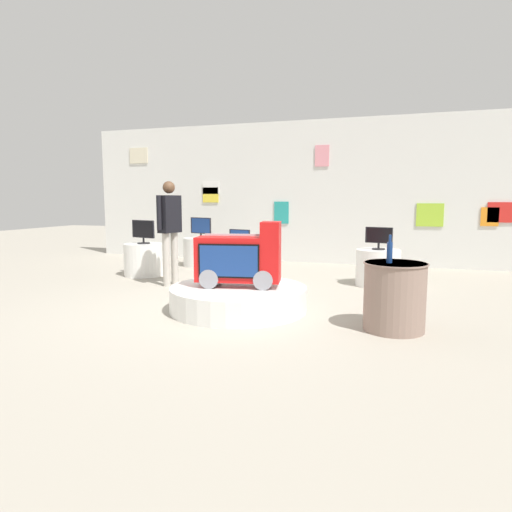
{
  "coord_description": "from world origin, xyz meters",
  "views": [
    {
      "loc": [
        2.39,
        -5.34,
        1.44
      ],
      "look_at": [
        0.48,
        0.41,
        0.67
      ],
      "focal_mm": 31.5,
      "sensor_mm": 36.0,
      "label": 1
    }
  ],
  "objects_px": {
    "display_pedestal_center_rear": "(378,268)",
    "main_display_pedestal": "(238,298)",
    "novelty_firetruck_tv": "(240,261)",
    "tv_on_right_rear": "(240,239)",
    "display_pedestal_left_rear": "(201,252)",
    "display_pedestal_far_right": "(144,260)",
    "tv_on_far_right": "(143,231)",
    "tv_on_left_rear": "(201,226)",
    "side_table_round": "(394,296)",
    "bottle_on_side_table": "(390,252)",
    "shopper_browsing_near_truck": "(170,225)",
    "display_pedestal_right_rear": "(240,266)",
    "tv_on_center_rear": "(379,237)"
  },
  "relations": [
    {
      "from": "tv_on_center_rear",
      "to": "bottle_on_side_table",
      "type": "distance_m",
      "value": 2.66
    },
    {
      "from": "novelty_firetruck_tv",
      "to": "tv_on_far_right",
      "type": "relative_size",
      "value": 2.09
    },
    {
      "from": "novelty_firetruck_tv",
      "to": "side_table_round",
      "type": "bearing_deg",
      "value": -9.03
    },
    {
      "from": "display_pedestal_left_rear",
      "to": "display_pedestal_far_right",
      "type": "bearing_deg",
      "value": -108.19
    },
    {
      "from": "tv_on_far_right",
      "to": "side_table_round",
      "type": "xyz_separation_m",
      "value": [
        4.57,
        -2.24,
        -0.46
      ]
    },
    {
      "from": "main_display_pedestal",
      "to": "tv_on_right_rear",
      "type": "distance_m",
      "value": 2.0
    },
    {
      "from": "display_pedestal_right_rear",
      "to": "tv_on_right_rear",
      "type": "height_order",
      "value": "tv_on_right_rear"
    },
    {
      "from": "bottle_on_side_table",
      "to": "tv_on_left_rear",
      "type": "bearing_deg",
      "value": 136.89
    },
    {
      "from": "tv_on_far_right",
      "to": "shopper_browsing_near_truck",
      "type": "distance_m",
      "value": 1.19
    },
    {
      "from": "display_pedestal_center_rear",
      "to": "tv_on_left_rear",
      "type": "bearing_deg",
      "value": 163.51
    },
    {
      "from": "main_display_pedestal",
      "to": "display_pedestal_right_rear",
      "type": "xyz_separation_m",
      "value": [
        -0.65,
        1.79,
        0.15
      ]
    },
    {
      "from": "display_pedestal_center_rear",
      "to": "tv_on_center_rear",
      "type": "relative_size",
      "value": 1.64
    },
    {
      "from": "tv_on_center_rear",
      "to": "novelty_firetruck_tv",
      "type": "bearing_deg",
      "value": -124.84
    },
    {
      "from": "main_display_pedestal",
      "to": "novelty_firetruck_tv",
      "type": "xyz_separation_m",
      "value": [
        0.02,
        -0.0,
        0.5
      ]
    },
    {
      "from": "tv_on_right_rear",
      "to": "shopper_browsing_near_truck",
      "type": "bearing_deg",
      "value": -152.14
    },
    {
      "from": "tv_on_left_rear",
      "to": "display_pedestal_center_rear",
      "type": "height_order",
      "value": "tv_on_left_rear"
    },
    {
      "from": "main_display_pedestal",
      "to": "display_pedestal_right_rear",
      "type": "bearing_deg",
      "value": 109.86
    },
    {
      "from": "main_display_pedestal",
      "to": "shopper_browsing_near_truck",
      "type": "bearing_deg",
      "value": 143.47
    },
    {
      "from": "tv_on_left_rear",
      "to": "shopper_browsing_near_truck",
      "type": "xyz_separation_m",
      "value": [
        0.46,
        -2.17,
        0.16
      ]
    },
    {
      "from": "main_display_pedestal",
      "to": "novelty_firetruck_tv",
      "type": "bearing_deg",
      "value": -6.85
    },
    {
      "from": "bottle_on_side_table",
      "to": "tv_on_center_rear",
      "type": "bearing_deg",
      "value": 95.49
    },
    {
      "from": "main_display_pedestal",
      "to": "display_pedestal_center_rear",
      "type": "distance_m",
      "value": 2.82
    },
    {
      "from": "novelty_firetruck_tv",
      "to": "tv_on_far_right",
      "type": "distance_m",
      "value": 3.29
    },
    {
      "from": "display_pedestal_far_right",
      "to": "shopper_browsing_near_truck",
      "type": "height_order",
      "value": "shopper_browsing_near_truck"
    },
    {
      "from": "bottle_on_side_table",
      "to": "display_pedestal_right_rear",
      "type": "bearing_deg",
      "value": 139.7
    },
    {
      "from": "main_display_pedestal",
      "to": "bottle_on_side_table",
      "type": "xyz_separation_m",
      "value": [
        1.88,
        -0.35,
        0.72
      ]
    },
    {
      "from": "main_display_pedestal",
      "to": "display_pedestal_left_rear",
      "type": "bearing_deg",
      "value": 122.09
    },
    {
      "from": "bottle_on_side_table",
      "to": "display_pedestal_far_right",
      "type": "bearing_deg",
      "value": 153.08
    },
    {
      "from": "display_pedestal_center_rear",
      "to": "display_pedestal_far_right",
      "type": "bearing_deg",
      "value": -175.16
    },
    {
      "from": "main_display_pedestal",
      "to": "tv_on_left_rear",
      "type": "relative_size",
      "value": 3.25
    },
    {
      "from": "display_pedestal_center_rear",
      "to": "main_display_pedestal",
      "type": "bearing_deg",
      "value": -125.18
    },
    {
      "from": "tv_on_center_rear",
      "to": "tv_on_right_rear",
      "type": "xyz_separation_m",
      "value": [
        -2.27,
        -0.51,
        -0.04
      ]
    },
    {
      "from": "display_pedestal_left_rear",
      "to": "display_pedestal_far_right",
      "type": "relative_size",
      "value": 1.03
    },
    {
      "from": "display_pedestal_far_right",
      "to": "tv_on_far_right",
      "type": "xyz_separation_m",
      "value": [
        0.0,
        -0.0,
        0.55
      ]
    },
    {
      "from": "side_table_round",
      "to": "display_pedestal_right_rear",
      "type": "bearing_deg",
      "value": 140.98
    },
    {
      "from": "display_pedestal_far_right",
      "to": "tv_on_right_rear",
      "type": "bearing_deg",
      "value": -4.39
    },
    {
      "from": "novelty_firetruck_tv",
      "to": "tv_on_right_rear",
      "type": "bearing_deg",
      "value": 110.46
    },
    {
      "from": "tv_on_left_rear",
      "to": "side_table_round",
      "type": "relative_size",
      "value": 0.73
    },
    {
      "from": "side_table_round",
      "to": "display_pedestal_far_right",
      "type": "bearing_deg",
      "value": 153.82
    },
    {
      "from": "main_display_pedestal",
      "to": "display_pedestal_center_rear",
      "type": "height_order",
      "value": "display_pedestal_center_rear"
    },
    {
      "from": "display_pedestal_center_rear",
      "to": "side_table_round",
      "type": "relative_size",
      "value": 0.96
    },
    {
      "from": "tv_on_right_rear",
      "to": "main_display_pedestal",
      "type": "bearing_deg",
      "value": -70.13
    },
    {
      "from": "tv_on_center_rear",
      "to": "display_pedestal_right_rear",
      "type": "height_order",
      "value": "tv_on_center_rear"
    },
    {
      "from": "side_table_round",
      "to": "tv_on_left_rear",
      "type": "bearing_deg",
      "value": 137.67
    },
    {
      "from": "display_pedestal_center_rear",
      "to": "display_pedestal_right_rear",
      "type": "xyz_separation_m",
      "value": [
        -2.27,
        -0.51,
        0.0
      ]
    },
    {
      "from": "novelty_firetruck_tv",
      "to": "tv_on_far_right",
      "type": "bearing_deg",
      "value": 143.82
    },
    {
      "from": "display_pedestal_left_rear",
      "to": "tv_on_far_right",
      "type": "distance_m",
      "value": 1.65
    },
    {
      "from": "novelty_firetruck_tv",
      "to": "tv_on_left_rear",
      "type": "distance_m",
      "value": 4.05
    },
    {
      "from": "novelty_firetruck_tv",
      "to": "display_pedestal_left_rear",
      "type": "height_order",
      "value": "novelty_firetruck_tv"
    },
    {
      "from": "tv_on_left_rear",
      "to": "tv_on_far_right",
      "type": "xyz_separation_m",
      "value": [
        -0.49,
        -1.48,
        -0.01
      ]
    }
  ]
}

